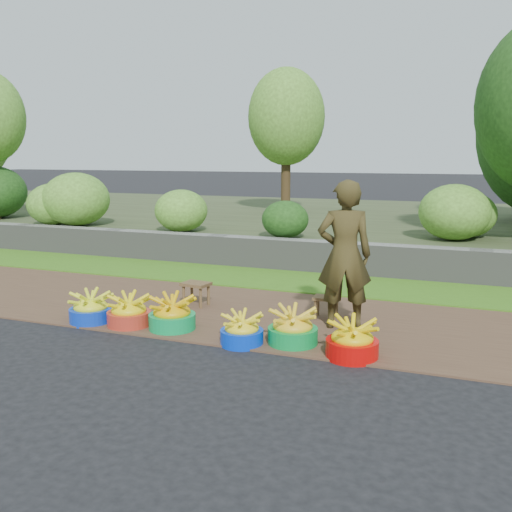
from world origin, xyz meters
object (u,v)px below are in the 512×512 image
at_px(basin_c, 172,315).
at_px(basin_f, 352,341).
at_px(basin_a, 91,309).
at_px(stool_left, 196,287).
at_px(basin_b, 129,313).
at_px(basin_d, 242,331).
at_px(vendor_woman, 345,255).
at_px(basin_e, 293,329).
at_px(stool_right, 326,301).

bearing_deg(basin_c, basin_f, -4.22).
relative_size(basin_a, stool_left, 1.32).
distance_m(basin_a, basin_b, 0.52).
bearing_deg(basin_d, stool_left, 133.96).
xyz_separation_m(basin_c, stool_left, (-0.22, 1.02, 0.09)).
bearing_deg(vendor_woman, basin_e, 46.94).
relative_size(basin_b, basin_d, 1.12).
bearing_deg(basin_f, basin_a, 178.93).
distance_m(basin_a, basin_e, 2.50).
xyz_separation_m(basin_a, basin_f, (3.16, -0.06, 0.01)).
relative_size(basin_d, basin_e, 0.86).
height_order(basin_c, stool_right, basin_c).
height_order(basin_a, basin_e, basin_e).
bearing_deg(basin_d, basin_e, 20.29).
bearing_deg(basin_b, basin_a, -176.46).
relative_size(basin_c, basin_d, 1.17).
distance_m(basin_c, stool_left, 1.04).
distance_m(basin_b, stool_left, 1.13).
relative_size(basin_b, basin_c, 0.95).
distance_m(basin_c, basin_e, 1.44).
distance_m(basin_e, basin_f, 0.68).
bearing_deg(basin_f, basin_b, 178.02).
relative_size(basin_e, stool_left, 1.38).
xyz_separation_m(basin_c, vendor_woman, (1.81, 0.77, 0.69)).
bearing_deg(basin_b, stool_right, 28.53).
bearing_deg(vendor_woman, stool_right, -64.53).
bearing_deg(basin_a, basin_e, 2.34).
xyz_separation_m(basin_c, basin_f, (2.11, -0.16, -0.01)).
relative_size(basin_d, stool_left, 1.19).
height_order(basin_e, stool_right, basin_e).
xyz_separation_m(basin_d, basin_f, (1.17, 0.03, 0.02)).
relative_size(basin_a, stool_right, 1.58).
distance_m(basin_e, stool_right, 1.06).
bearing_deg(basin_e, basin_b, -177.98).
distance_m(basin_b, basin_e, 1.98).
bearing_deg(stool_left, stool_right, 1.43).
height_order(stool_left, vendor_woman, vendor_woman).
relative_size(basin_a, vendor_woman, 0.30).
height_order(basin_b, vendor_woman, vendor_woman).
xyz_separation_m(basin_e, basin_f, (0.67, -0.16, -0.00)).
height_order(basin_b, basin_f, basin_f).
distance_m(basin_c, basin_d, 0.96).
bearing_deg(basin_b, basin_e, 2.02).
height_order(basin_c, vendor_woman, vendor_woman).
xyz_separation_m(basin_d, stool_left, (-1.16, 1.20, 0.11)).
bearing_deg(stool_right, stool_left, -178.57).
relative_size(basin_e, basin_f, 1.02).
distance_m(basin_f, stool_right, 1.35).
height_order(basin_a, stool_right, basin_a).
relative_size(stool_left, stool_right, 1.20).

